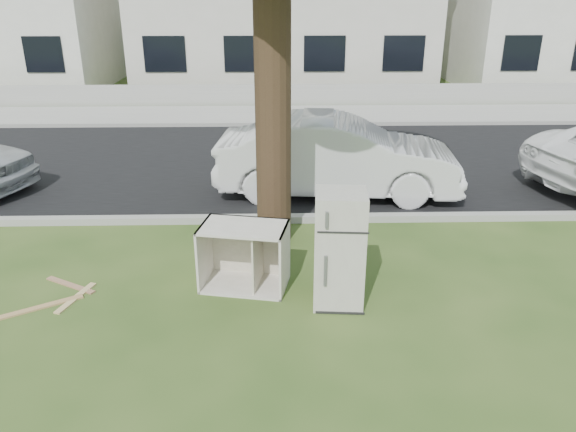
{
  "coord_description": "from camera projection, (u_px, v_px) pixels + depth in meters",
  "views": [
    {
      "loc": [
        -0.38,
        -6.52,
        3.83
      ],
      "look_at": [
        -0.21,
        0.6,
        0.87
      ],
      "focal_mm": 35.0,
      "sensor_mm": 36.0,
      "label": 1
    }
  ],
  "objects": [
    {
      "name": "ground",
      "position": [
        304.0,
        293.0,
        7.5
      ],
      "size": [
        120.0,
        120.0,
        0.0
      ],
      "primitive_type": "plane",
      "color": "#2C4619"
    },
    {
      "name": "road",
      "position": [
        291.0,
        162.0,
        13.04
      ],
      "size": [
        120.0,
        7.0,
        0.01
      ],
      "primitive_type": "cube",
      "color": "black",
      "rests_on": "ground"
    },
    {
      "name": "kerb_near",
      "position": [
        297.0,
        222.0,
        9.76
      ],
      "size": [
        120.0,
        0.18,
        0.12
      ],
      "primitive_type": "cube",
      "color": "gray",
      "rests_on": "ground"
    },
    {
      "name": "kerb_far",
      "position": [
        287.0,
        126.0,
        16.32
      ],
      "size": [
        120.0,
        0.18,
        0.12
      ],
      "primitive_type": "cube",
      "color": "gray",
      "rests_on": "ground"
    },
    {
      "name": "sidewalk",
      "position": [
        286.0,
        115.0,
        17.65
      ],
      "size": [
        120.0,
        2.8,
        0.01
      ],
      "primitive_type": "cube",
      "color": "gray",
      "rests_on": "ground"
    },
    {
      "name": "low_wall",
      "position": [
        285.0,
        95.0,
        19.0
      ],
      "size": [
        120.0,
        0.15,
        0.7
      ],
      "primitive_type": "cube",
      "color": "gray",
      "rests_on": "ground"
    },
    {
      "name": "fridge",
      "position": [
        339.0,
        249.0,
        7.01
      ],
      "size": [
        0.67,
        0.63,
        1.52
      ],
      "primitive_type": "cube",
      "rotation": [
        0.0,
        0.0,
        -0.08
      ],
      "color": "beige",
      "rests_on": "ground"
    },
    {
      "name": "cabinet",
      "position": [
        244.0,
        256.0,
        7.53
      ],
      "size": [
        1.25,
        0.91,
        0.89
      ],
      "primitive_type": "cube",
      "rotation": [
        0.0,
        0.0,
        -0.19
      ],
      "color": "beige",
      "rests_on": "ground"
    },
    {
      "name": "plank_a",
      "position": [
        35.0,
        308.0,
        7.13
      ],
      "size": [
        1.06,
        0.68,
        0.02
      ],
      "primitive_type": "cube",
      "rotation": [
        0.0,
        0.0,
        0.54
      ],
      "color": "#A47F4F",
      "rests_on": "ground"
    },
    {
      "name": "plank_b",
      "position": [
        70.0,
        285.0,
        7.68
      ],
      "size": [
        0.79,
        0.51,
        0.02
      ],
      "primitive_type": "cube",
      "rotation": [
        0.0,
        0.0,
        -0.53
      ],
      "color": "#996C4F",
      "rests_on": "ground"
    },
    {
      "name": "plank_c",
      "position": [
        76.0,
        298.0,
        7.37
      ],
      "size": [
        0.33,
        0.78,
        0.02
      ],
      "primitive_type": "cube",
      "rotation": [
        0.0,
        0.0,
        1.26
      ],
      "color": "tan",
      "rests_on": "ground"
    },
    {
      "name": "car_center",
      "position": [
        338.0,
        156.0,
        10.78
      ],
      "size": [
        4.76,
        2.05,
        1.52
      ],
      "primitive_type": "imported",
      "rotation": [
        0.0,
        0.0,
        1.47
      ],
      "color": "silver",
      "rests_on": "ground"
    }
  ]
}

